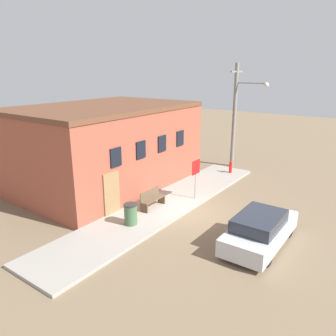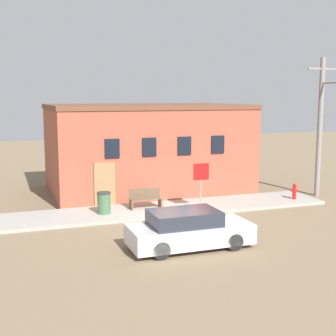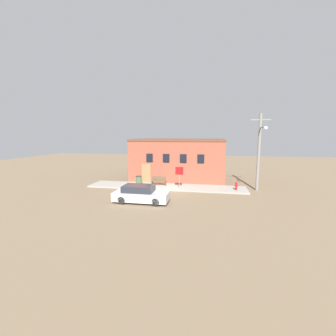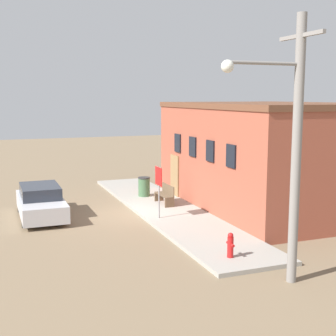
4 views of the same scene
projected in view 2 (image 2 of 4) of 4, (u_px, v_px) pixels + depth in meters
The scene contains 9 objects.
ground_plane at pixel (175, 218), 20.39m from camera, with size 80.00×80.00×0.00m, color #7A664C.
sidewalk at pixel (164, 209), 21.69m from camera, with size 15.83×2.83×0.14m.
brick_building at pixel (146, 148), 26.13m from camera, with size 10.51×7.14×4.83m.
fire_hydrant at pixel (294, 191), 23.48m from camera, with size 0.41×0.19×0.79m.
stop_sign at pixel (201, 177), 21.11m from camera, with size 0.75×0.06×2.12m.
bench at pixel (145, 199), 21.58m from camera, with size 1.48×0.44×0.90m.
trash_bin at pixel (104, 203), 20.53m from camera, with size 0.61×0.61×0.96m.
utility_pole at pixel (322, 122), 24.28m from camera, with size 1.80×2.41×7.24m.
parked_car at pixel (188, 230), 16.28m from camera, with size 4.30×1.78×1.35m.
Camera 2 is at (-6.99, -18.55, 5.25)m, focal length 50.00 mm.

